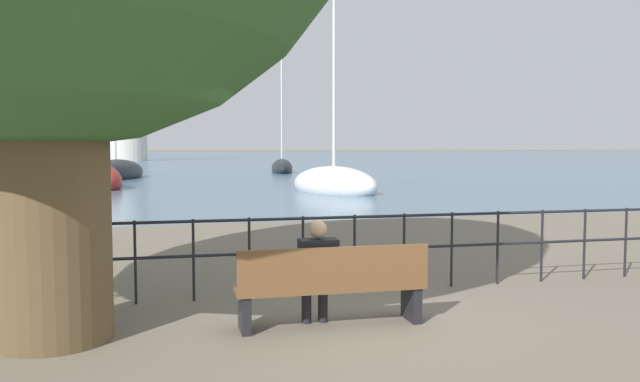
# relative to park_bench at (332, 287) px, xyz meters

# --- Properties ---
(ground_plane) EXTENTS (1000.00, 1000.00, 0.00)m
(ground_plane) POSITION_rel_park_bench_xyz_m (0.00, 0.07, -0.44)
(ground_plane) COLOR #706656
(harbor_water) EXTENTS (600.00, 300.00, 0.01)m
(harbor_water) POSITION_rel_park_bench_xyz_m (0.00, 159.65, -0.44)
(harbor_water) COLOR slate
(harbor_water) RESTS_ON ground_plane
(park_bench) EXTENTS (2.09, 0.45, 0.90)m
(park_bench) POSITION_rel_park_bench_xyz_m (0.00, 0.00, 0.00)
(park_bench) COLOR brown
(park_bench) RESTS_ON ground_plane
(seated_person_left) EXTENTS (0.42, 0.35, 1.17)m
(seated_person_left) POSITION_rel_park_bench_xyz_m (-0.14, 0.08, 0.20)
(seated_person_left) COLOR black
(seated_person_left) RESTS_ON ground_plane
(promenade_railing) EXTENTS (12.84, 0.04, 1.05)m
(promenade_railing) POSITION_rel_park_bench_xyz_m (0.00, 1.54, 0.25)
(promenade_railing) COLOR black
(promenade_railing) RESTS_ON ground_plane
(sailboat_0) EXTENTS (3.43, 5.58, 12.95)m
(sailboat_0) POSITION_rel_park_bench_xyz_m (-5.14, 25.38, -0.02)
(sailboat_0) COLOR maroon
(sailboat_0) RESTS_ON ground_plane
(sailboat_2) EXTENTS (4.37, 8.95, 11.74)m
(sailboat_2) POSITION_rel_park_bench_xyz_m (-5.10, 34.97, -0.06)
(sailboat_2) COLOR black
(sailboat_2) RESTS_ON ground_plane
(sailboat_3) EXTENTS (4.03, 5.57, 10.12)m
(sailboat_3) POSITION_rel_park_bench_xyz_m (5.21, 19.75, -0.06)
(sailboat_3) COLOR white
(sailboat_3) RESTS_ON ground_plane
(sailboat_4) EXTENTS (2.64, 6.75, 11.62)m
(sailboat_4) POSITION_rel_park_bench_xyz_m (6.90, 42.42, -0.07)
(sailboat_4) COLOR black
(sailboat_4) RESTS_ON ground_plane
(harbor_lighthouse) EXTENTS (6.29, 6.29, 19.99)m
(harbor_lighthouse) POSITION_rel_park_bench_xyz_m (-8.33, 92.73, 8.86)
(harbor_lighthouse) COLOR silver
(harbor_lighthouse) RESTS_ON ground_plane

